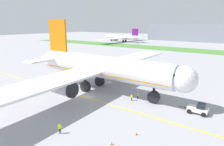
# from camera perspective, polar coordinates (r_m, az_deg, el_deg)

# --- Properties ---
(ground_plane) EXTENTS (600.00, 600.00, 0.00)m
(ground_plane) POSITION_cam_1_polar(r_m,az_deg,el_deg) (49.72, -7.61, -6.67)
(ground_plane) COLOR #9E9EA3
(ground_plane) RESTS_ON ground
(apron_taxi_line) EXTENTS (280.00, 0.36, 0.01)m
(apron_taxi_line) POSITION_cam_1_polar(r_m,az_deg,el_deg) (49.12, -8.33, -6.95)
(apron_taxi_line) COLOR yellow
(apron_taxi_line) RESTS_ON ground
(grass_median_strip) EXTENTS (320.00, 24.00, 0.10)m
(grass_median_strip) POSITION_cam_1_polar(r_m,az_deg,el_deg) (144.34, 22.78, 6.11)
(grass_median_strip) COLOR #4C8438
(grass_median_strip) RESTS_ON ground
(airliner_foreground) EXTENTS (49.64, 76.84, 18.90)m
(airliner_foreground) POSITION_cam_1_polar(r_m,az_deg,el_deg) (51.86, -3.65, 1.70)
(airliner_foreground) COLOR white
(airliner_foreground) RESTS_ON ground
(pushback_tug) EXTENTS (5.70, 2.69, 2.13)m
(pushback_tug) POSITION_cam_1_polar(r_m,az_deg,el_deg) (43.52, 24.02, -9.56)
(pushback_tug) COLOR white
(pushback_tug) RESTS_ON ground
(ground_crew_wingwalker_port) EXTENTS (0.44, 0.56, 1.75)m
(ground_crew_wingwalker_port) POSITION_cam_1_polar(r_m,az_deg,el_deg) (34.24, -15.09, -15.21)
(ground_crew_wingwalker_port) COLOR black
(ground_crew_wingwalker_port) RESTS_ON ground
(ground_crew_marshaller_front) EXTENTS (0.56, 0.30, 1.60)m
(ground_crew_marshaller_front) POSITION_cam_1_polar(r_m,az_deg,el_deg) (46.22, 5.80, -6.97)
(ground_crew_marshaller_front) COLOR black
(ground_crew_marshaller_front) RESTS_ON ground
(ground_crew_wingwalker_starboard) EXTENTS (0.47, 0.41, 1.55)m
(ground_crew_wingwalker_starboard) POSITION_cam_1_polar(r_m,az_deg,el_deg) (47.61, 7.54, -6.41)
(ground_crew_wingwalker_starboard) COLOR black
(ground_crew_wingwalker_starboard) RESTS_ON ground
(traffic_cone_near_nose) EXTENTS (0.36, 0.36, 0.58)m
(traffic_cone_near_nose) POSITION_cam_1_polar(r_m,az_deg,el_deg) (30.92, -0.13, -19.86)
(traffic_cone_near_nose) COLOR #F2590C
(traffic_cone_near_nose) RESTS_ON ground
(traffic_cone_port_wing) EXTENTS (0.36, 0.36, 0.58)m
(traffic_cone_port_wing) POSITION_cam_1_polar(r_m,az_deg,el_deg) (33.40, 7.17, -17.16)
(traffic_cone_port_wing) COLOR #F2590C
(traffic_cone_port_wing) RESTS_ON ground
(traffic_cone_starboard_wing) EXTENTS (0.36, 0.36, 0.58)m
(traffic_cone_starboard_wing) POSITION_cam_1_polar(r_m,az_deg,el_deg) (60.97, -29.14, -4.16)
(traffic_cone_starboard_wing) COLOR #F2590C
(traffic_cone_starboard_wing) RESTS_ON ground
(service_truck_baggage_loader) EXTENTS (5.47, 3.13, 3.25)m
(service_truck_baggage_loader) POSITION_cam_1_polar(r_m,az_deg,el_deg) (77.53, 6.59, 2.27)
(service_truck_baggage_loader) COLOR #33478C
(service_truck_baggage_loader) RESTS_ON ground
(parked_airliner_far_left) EXTENTS (43.92, 70.55, 13.30)m
(parked_airliner_far_left) POSITION_cam_1_polar(r_m,az_deg,el_deg) (198.91, 3.17, 10.40)
(parked_airliner_far_left) COLOR white
(parked_airliner_far_left) RESTS_ON ground
(terminal_building) EXTENTS (124.31, 20.00, 18.00)m
(terminal_building) POSITION_cam_1_polar(r_m,az_deg,el_deg) (219.73, 26.72, 10.48)
(terminal_building) COLOR gray
(terminal_building) RESTS_ON ground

